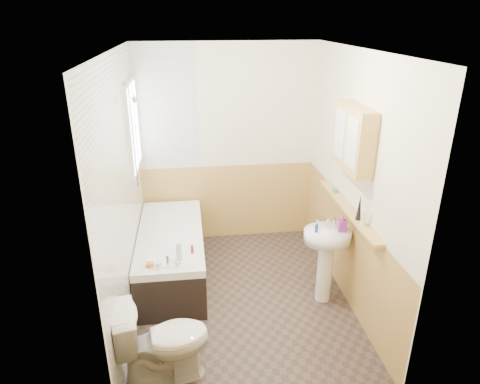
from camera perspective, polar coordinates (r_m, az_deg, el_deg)
name	(u,v)px	position (r m, az deg, el deg)	size (l,w,h in m)	color
floor	(242,297)	(4.67, 0.24, -13.86)	(2.80, 2.80, 0.00)	#312623
ceiling	(242,50)	(3.76, 0.30, 18.41)	(2.80, 2.80, 0.00)	white
wall_back	(227,146)	(5.38, -1.69, 6.12)	(2.20, 0.02, 2.50)	#F2E9C8
wall_front	(270,270)	(2.81, 4.04, -10.29)	(2.20, 0.02, 2.50)	#F2E9C8
wall_left	(122,194)	(4.07, -15.42, -0.26)	(0.02, 2.80, 2.50)	#F2E9C8
wall_right	(354,183)	(4.33, 15.00, 1.17)	(0.02, 2.80, 2.50)	#F2E9C8
wainscot_right	(345,250)	(4.64, 13.81, -7.49)	(0.01, 2.80, 1.00)	tan
wainscot_front	(267,357)	(3.30, 3.58, -21.10)	(2.20, 0.01, 1.00)	tan
wainscot_back	(228,202)	(5.62, -1.58, -1.30)	(2.20, 0.01, 1.00)	tan
tile_cladding_left	(125,194)	(4.07, -15.11, -0.24)	(0.01, 2.80, 2.50)	white
tile_return_back	(166,108)	(5.22, -9.82, 10.95)	(0.75, 0.01, 1.50)	white
window	(134,126)	(4.84, -13.95, 8.50)	(0.03, 0.79, 0.99)	white
bathtub	(172,253)	(4.91, -9.10, -8.06)	(0.70, 1.65, 0.71)	black
shower_riser	(133,126)	(4.53, -14.09, 8.51)	(0.10, 0.07, 1.12)	silver
toilet	(163,342)	(3.66, -10.20, -19.03)	(0.42, 0.75, 0.73)	white
sink	(326,251)	(4.42, 11.42, -7.67)	(0.47, 0.38, 0.92)	white
pine_shelf	(348,209)	(4.34, 14.15, -2.21)	(0.10, 1.49, 0.03)	tan
medicine_cabinet	(354,138)	(4.06, 14.90, 6.95)	(0.16, 0.65, 0.59)	tan
foam_can	(364,218)	(3.98, 16.16, -3.29)	(0.05, 0.05, 0.15)	silver
green_bottle	(359,207)	(4.06, 15.63, -1.97)	(0.05, 0.05, 0.25)	black
black_jar	(335,191)	(4.66, 12.52, 0.19)	(0.06, 0.06, 0.04)	#388447
soap_bottle	(342,227)	(4.31, 13.44, -4.60)	(0.08, 0.17, 0.08)	purple
clear_bottle	(316,228)	(4.23, 10.16, -4.76)	(0.03, 0.03, 0.09)	#19339E
blue_gel	(179,252)	(4.19, -8.17, -7.94)	(0.05, 0.03, 0.19)	silver
cream_jar	(150,265)	(4.18, -11.92, -9.46)	(0.07, 0.07, 0.04)	orange
orange_bottle	(192,249)	(4.32, -6.39, -7.61)	(0.03, 0.03, 0.09)	maroon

